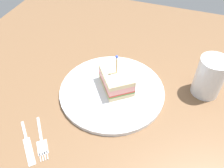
# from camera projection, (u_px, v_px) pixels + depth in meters

# --- Properties ---
(ground_plane) EXTENTS (1.05, 1.05, 0.02)m
(ground_plane) POSITION_uv_depth(u_px,v_px,m) (112.00, 95.00, 0.64)
(ground_plane) COLOR brown
(plate) EXTENTS (0.27, 0.27, 0.01)m
(plate) POSITION_uv_depth(u_px,v_px,m) (112.00, 91.00, 0.63)
(plate) COLOR white
(plate) RESTS_ON ground_plane
(sandwich_half_center) EXTENTS (0.11, 0.12, 0.10)m
(sandwich_half_center) POSITION_uv_depth(u_px,v_px,m) (116.00, 80.00, 0.61)
(sandwich_half_center) COLOR beige
(sandwich_half_center) RESTS_ON plate
(drink_glass) EXTENTS (0.07, 0.07, 0.11)m
(drink_glass) POSITION_uv_depth(u_px,v_px,m) (209.00, 79.00, 0.60)
(drink_glass) COLOR gold
(drink_glass) RESTS_ON ground_plane
(fork) EXTENTS (0.08, 0.10, 0.00)m
(fork) POSITION_uv_depth(u_px,v_px,m) (42.00, 142.00, 0.52)
(fork) COLOR silver
(fork) RESTS_ON ground_plane
(knife) EXTENTS (0.09, 0.09, 0.00)m
(knife) POSITION_uv_depth(u_px,v_px,m) (27.00, 144.00, 0.52)
(knife) COLOR silver
(knife) RESTS_ON ground_plane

